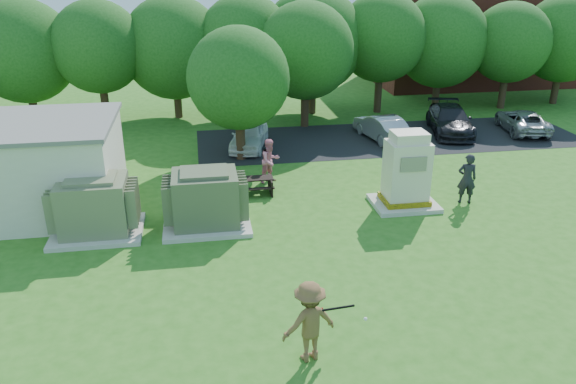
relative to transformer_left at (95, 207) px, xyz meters
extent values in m
plane|color=#2D6619|center=(6.50, -4.50, -0.97)|extent=(120.00, 120.00, 0.00)
cube|color=maroon|center=(24.50, 22.50, 3.03)|extent=(15.00, 8.00, 8.00)
cube|color=#232326|center=(13.50, 9.00, -0.96)|extent=(20.00, 6.00, 0.01)
cube|color=beige|center=(0.00, 0.00, -0.89)|extent=(3.00, 2.40, 0.15)
cube|color=#6A7151|center=(0.00, 0.00, 0.08)|extent=(2.20, 1.80, 1.80)
cube|color=#6A7151|center=(0.00, 0.00, 1.04)|extent=(1.60, 1.30, 0.12)
cube|color=#6A7151|center=(-1.27, 0.00, 0.11)|extent=(0.32, 1.50, 1.35)
cube|color=#6A7151|center=(1.27, 0.00, 0.11)|extent=(0.32, 1.50, 1.35)
cube|color=beige|center=(3.70, 0.00, -0.89)|extent=(3.00, 2.40, 0.15)
cube|color=#545D41|center=(3.70, 0.00, 0.08)|extent=(2.20, 1.80, 1.80)
cube|color=#545D41|center=(3.70, 0.00, 1.04)|extent=(1.60, 1.30, 0.12)
cube|color=#545D41|center=(2.43, 0.00, 0.11)|extent=(0.32, 1.50, 1.35)
cube|color=#545D41|center=(4.97, 0.00, 0.11)|extent=(0.32, 1.50, 1.35)
cube|color=beige|center=(11.14, 0.57, -0.89)|extent=(2.39, 1.95, 0.16)
cube|color=yellow|center=(11.14, 0.57, -0.71)|extent=(1.68, 1.36, 0.20)
cube|color=beige|center=(11.14, 0.57, 0.47)|extent=(1.52, 1.19, 2.17)
cube|color=beige|center=(11.14, 0.57, 1.75)|extent=(1.25, 0.98, 0.38)
cube|color=gray|center=(11.14, -0.06, 0.91)|extent=(0.98, 0.04, 0.54)
cube|color=black|center=(5.64, 2.69, -0.34)|extent=(1.54, 0.60, 0.05)
cube|color=black|center=(5.64, 3.16, -0.59)|extent=(1.54, 0.21, 0.04)
cube|color=black|center=(5.64, 2.22, -0.59)|extent=(1.54, 0.21, 0.04)
cube|color=black|center=(4.97, 2.69, -0.65)|extent=(0.07, 1.16, 0.63)
cube|color=black|center=(6.31, 2.69, -0.65)|extent=(0.07, 1.16, 0.63)
imported|color=brown|center=(5.84, -7.53, 0.04)|extent=(1.45, 1.06, 2.02)
imported|color=black|center=(13.54, 0.46, 0.01)|extent=(0.80, 0.61, 1.96)
imported|color=#DA7389|center=(6.46, 3.84, -0.04)|extent=(1.13, 1.06, 1.86)
imported|color=white|center=(6.05, 8.57, -0.31)|extent=(2.52, 4.12, 1.31)
imported|color=#A9A9AE|center=(12.96, 8.93, -0.32)|extent=(2.10, 4.15, 1.30)
imported|color=black|center=(16.95, 9.45, -0.26)|extent=(3.07, 5.23, 1.42)
imported|color=#A4A3A8|center=(20.94, 9.07, -0.38)|extent=(2.74, 4.55, 1.18)
cylinder|color=black|center=(6.46, -7.55, 0.35)|extent=(0.85, 0.14, 0.06)
cylinder|color=maroon|center=(6.04, -7.54, 0.35)|extent=(0.23, 0.09, 0.06)
sphere|color=white|center=(7.10, -7.74, 0.12)|extent=(0.09, 0.09, 0.09)
cylinder|color=#47301E|center=(-5.50, 14.90, 0.23)|extent=(0.44, 0.44, 2.40)
sphere|color=#235B1C|center=(-5.50, 14.90, 3.11)|extent=(5.60, 5.60, 5.60)
cylinder|color=#47301E|center=(-1.50, 14.30, 0.43)|extent=(0.44, 0.44, 2.80)
sphere|color=#235B1C|center=(-1.50, 14.30, 3.33)|extent=(5.00, 5.00, 5.00)
cylinder|color=#47301E|center=(2.50, 15.10, 0.18)|extent=(0.44, 0.44, 2.30)
sphere|color=#235B1C|center=(2.50, 15.10, 3.07)|extent=(5.80, 5.80, 5.80)
cylinder|color=#47301E|center=(6.50, 14.20, 0.38)|extent=(0.44, 0.44, 2.70)
sphere|color=#235B1C|center=(6.50, 14.20, 3.35)|extent=(5.40, 5.40, 5.40)
cylinder|color=#47301E|center=(10.50, 14.80, 0.28)|extent=(0.44, 0.44, 2.50)
sphere|color=#235B1C|center=(10.50, 14.80, 3.33)|extent=(6.00, 6.00, 6.00)
cylinder|color=#47301E|center=(14.50, 14.40, 0.48)|extent=(0.44, 0.44, 2.90)
sphere|color=#235B1C|center=(14.50, 14.40, 3.49)|extent=(5.20, 5.20, 5.20)
cylinder|color=#47301E|center=(18.50, 15.00, 0.23)|extent=(0.44, 0.44, 2.40)
sphere|color=#235B1C|center=(18.50, 15.00, 3.11)|extent=(5.60, 5.60, 5.60)
cylinder|color=#47301E|center=(22.50, 14.10, 0.33)|extent=(0.44, 0.44, 2.60)
sphere|color=#235B1C|center=(22.50, 14.10, 3.07)|extent=(4.80, 4.80, 4.80)
cylinder|color=#47301E|center=(26.50, 14.70, 0.28)|extent=(0.44, 0.44, 2.50)
sphere|color=#235B1C|center=(26.50, 14.70, 3.15)|extent=(5.40, 5.40, 5.40)
cylinder|color=#47301E|center=(5.50, 7.00, 0.23)|extent=(0.44, 0.44, 2.40)
sphere|color=#235B1C|center=(5.50, 7.00, 2.81)|extent=(4.60, 4.60, 4.60)
cylinder|color=#47301E|center=(9.50, 12.00, 0.33)|extent=(0.44, 0.44, 2.60)
sphere|color=#235B1C|center=(9.50, 12.00, 3.19)|extent=(5.20, 5.20, 5.20)
camera|label=1|loc=(3.62, -18.00, 7.68)|focal=35.00mm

